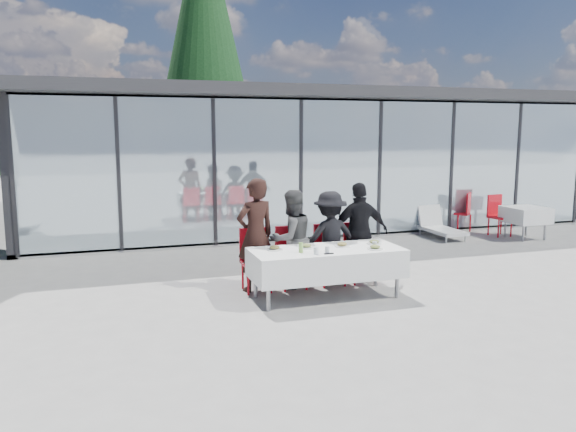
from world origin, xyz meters
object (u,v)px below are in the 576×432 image
object	(u,v)px
diner_d	(360,232)
spare_table_right	(526,215)
diner_chair_a	(255,256)
spare_chair_a	(498,213)
plate_extra	(375,248)
diner_chair_b	(290,254)
plate_c	(342,245)
diner_chair_d	(358,249)
lounger	(438,226)
plate_d	(374,242)
conifer_tree	(204,32)
diner_b	(291,239)
spare_chair_b	(464,210)
folded_eyeglasses	(329,254)
dining_table	(326,263)
juice_bottle	(301,248)
diner_chair_c	(329,251)
diner_a	(256,235)
diner_c	(330,238)
plate_a	(275,248)
plate_b	(306,246)

from	to	relation	value
diner_d	spare_table_right	xyz separation A→B (m)	(5.26, 2.21, -0.27)
diner_chair_a	spare_chair_a	size ratio (longest dim) A/B	1.00
plate_extra	spare_chair_a	size ratio (longest dim) A/B	0.24
diner_chair_a	diner_chair_b	xyz separation A→B (m)	(0.58, 0.00, 0.00)
diner_chair_a	plate_c	bearing A→B (deg)	-29.83
diner_chair_d	lounger	size ratio (longest dim) A/B	0.73
diner_chair_a	plate_d	distance (m)	1.87
plate_extra	conifer_tree	distance (m)	14.42
diner_chair_a	conifer_tree	bearing A→B (deg)	83.42
diner_d	diner_b	bearing A→B (deg)	5.89
plate_extra	spare_chair_b	xyz separation A→B (m)	(4.69, 4.44, -0.24)
plate_d	plate_extra	xyz separation A→B (m)	(-0.16, -0.35, 0.00)
folded_eyeglasses	spare_table_right	size ratio (longest dim) A/B	0.16
dining_table	juice_bottle	size ratio (longest dim) A/B	15.64
diner_b	juice_bottle	xyz separation A→B (m)	(-0.13, -0.84, 0.04)
diner_b	diner_chair_c	size ratio (longest dim) A/B	1.61
diner_chair_a	diner_d	world-z (taller)	diner_d
diner_chair_c	folded_eyeglasses	distance (m)	1.21
plate_extra	spare_table_right	size ratio (longest dim) A/B	0.27
diner_chair_c	spare_chair_a	size ratio (longest dim) A/B	1.00
diner_a	juice_bottle	bearing A→B (deg)	103.15
diner_c	diner_d	world-z (taller)	diner_d
plate_extra	folded_eyeglasses	size ratio (longest dim) A/B	1.66
plate_a	plate_extra	distance (m)	1.48
spare_chair_a	diner_c	bearing A→B (deg)	-153.16
diner_chair_d	juice_bottle	distance (m)	1.61
spare_table_right	juice_bottle	bearing A→B (deg)	-155.19
diner_d	diner_c	bearing A→B (deg)	5.89
dining_table	diner_a	xyz separation A→B (m)	(-0.90, 0.70, 0.35)
diner_b	plate_extra	xyz separation A→B (m)	(0.98, -0.96, -0.01)
diner_d	folded_eyeglasses	xyz separation A→B (m)	(-0.98, -1.05, -0.07)
plate_extra	folded_eyeglasses	xyz separation A→B (m)	(-0.77, -0.09, -0.02)
diner_chair_a	lounger	bearing A→B (deg)	29.65
diner_chair_a	lounger	world-z (taller)	diner_chair_a
plate_c	juice_bottle	size ratio (longest dim) A/B	1.61
diner_a	diner_d	distance (m)	1.77
plate_extra	folded_eyeglasses	world-z (taller)	plate_extra
diner_c	plate_c	size ratio (longest dim) A/B	6.57
diner_chair_a	diner_c	bearing A→B (deg)	-2.13
spare_chair_a	plate_a	bearing A→B (deg)	-153.21
diner_b	juice_bottle	bearing A→B (deg)	64.12
plate_extra	spare_chair_a	bearing A→B (deg)	36.01
plate_a	plate_d	bearing A→B (deg)	-2.24
diner_chair_c	dining_table	bearing A→B (deg)	-114.46
plate_extra	lounger	xyz separation A→B (m)	(3.69, 4.00, -0.52)
diner_chair_d	plate_d	bearing A→B (deg)	-93.43
plate_c	juice_bottle	bearing A→B (deg)	-164.57
diner_d	spare_chair_a	size ratio (longest dim) A/B	1.69
plate_b	spare_chair_b	size ratio (longest dim) A/B	0.24
plate_a	folded_eyeglasses	world-z (taller)	plate_a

